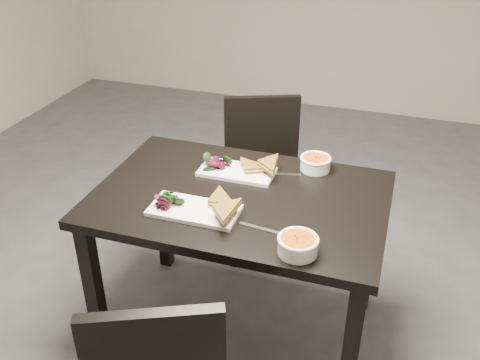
{
  "coord_description": "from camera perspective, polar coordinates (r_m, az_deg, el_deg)",
  "views": [
    {
      "loc": [
        0.69,
        -2.19,
        1.91
      ],
      "look_at": [
        0.1,
        -0.41,
        0.82
      ],
      "focal_mm": 39.94,
      "sensor_mm": 36.0,
      "label": 1
    }
  ],
  "objects": [
    {
      "name": "ground",
      "position": [
        2.98,
        0.54,
        -9.62
      ],
      "size": [
        5.0,
        5.0,
        0.0
      ],
      "primitive_type": "plane",
      "color": "#47474C",
      "rests_on": "ground"
    },
    {
      "name": "table",
      "position": [
        2.25,
        0.0,
        -3.72
      ],
      "size": [
        1.2,
        0.8,
        0.75
      ],
      "color": "black",
      "rests_on": "ground"
    },
    {
      "name": "chair_far",
      "position": [
        2.98,
        2.49,
        1.54
      ],
      "size": [
        0.55,
        0.55,
        0.85
      ],
      "rotation": [
        0.0,
        0.0,
        0.38
      ],
      "color": "black",
      "rests_on": "ground"
    },
    {
      "name": "plate_near",
      "position": [
        2.09,
        -4.91,
        -3.24
      ],
      "size": [
        0.35,
        0.17,
        0.02
      ],
      "primitive_type": "cube",
      "color": "white",
      "rests_on": "table"
    },
    {
      "name": "sandwich_near",
      "position": [
        2.06,
        -3.12,
        -2.48
      ],
      "size": [
        0.18,
        0.14,
        0.06
      ],
      "primitive_type": null,
      "rotation": [
        0.0,
        0.0,
        -0.04
      ],
      "color": "#A27122",
      "rests_on": "plate_near"
    },
    {
      "name": "salad_near",
      "position": [
        2.11,
        -7.45,
        -2.02
      ],
      "size": [
        0.11,
        0.1,
        0.05
      ],
      "primitive_type": null,
      "color": "black",
      "rests_on": "plate_near"
    },
    {
      "name": "soup_bowl_near",
      "position": [
        1.87,
        6.2,
        -6.84
      ],
      "size": [
        0.15,
        0.15,
        0.07
      ],
      "color": "white",
      "rests_on": "table"
    },
    {
      "name": "cutlery_near",
      "position": [
        2.0,
        2.31,
        -5.21
      ],
      "size": [
        0.18,
        0.04,
        0.0
      ],
      "primitive_type": "cube",
      "rotation": [
        0.0,
        0.0,
        -0.12
      ],
      "color": "silver",
      "rests_on": "table"
    },
    {
      "name": "plate_far",
      "position": [
        2.35,
        -0.33,
        0.9
      ],
      "size": [
        0.33,
        0.16,
        0.02
      ],
      "primitive_type": "cube",
      "color": "white",
      "rests_on": "table"
    },
    {
      "name": "sandwich_far",
      "position": [
        2.3,
        1.08,
        1.24
      ],
      "size": [
        0.2,
        0.19,
        0.05
      ],
      "primitive_type": null,
      "rotation": [
        0.0,
        0.0,
        0.48
      ],
      "color": "#A27122",
      "rests_on": "plate_far"
    },
    {
      "name": "salad_far",
      "position": [
        2.37,
        -2.63,
        1.92
      ],
      "size": [
        0.1,
        0.09,
        0.05
      ],
      "primitive_type": null,
      "color": "black",
      "rests_on": "plate_far"
    },
    {
      "name": "soup_bowl_far",
      "position": [
        2.39,
        8.06,
        1.88
      ],
      "size": [
        0.14,
        0.14,
        0.06
      ],
      "color": "white",
      "rests_on": "table"
    },
    {
      "name": "cutlery_far",
      "position": [
        2.35,
        4.32,
        0.63
      ],
      "size": [
        0.18,
        0.05,
        0.0
      ],
      "primitive_type": "cube",
      "rotation": [
        0.0,
        0.0,
        0.22
      ],
      "color": "silver",
      "rests_on": "table"
    }
  ]
}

